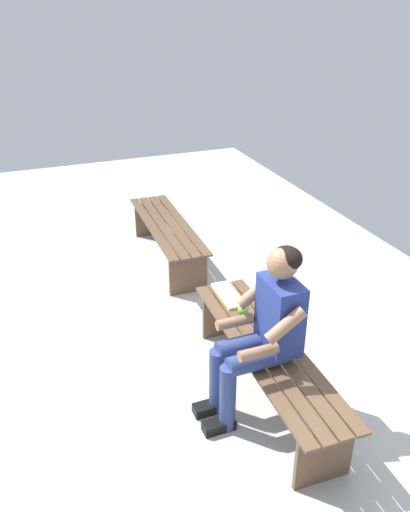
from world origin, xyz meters
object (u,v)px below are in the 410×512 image
object	(u,v)px
apple	(243,310)
bench_near	(266,357)
person_seated	(263,328)
book_open	(228,295)
bench_far	(167,233)

from	to	relation	value
apple	bench_near	bearing A→B (deg)	178.45
person_seated	bench_near	bearing A→B (deg)	-42.55
bench_near	person_seated	world-z (taller)	person_seated
apple	person_seated	bearing A→B (deg)	168.15
person_seated	apple	distance (m)	0.57
person_seated	apple	world-z (taller)	person_seated
bench_near	book_open	size ratio (longest dim) A/B	4.47
bench_far	book_open	xyz separation A→B (m)	(-1.58, -0.02, 0.11)
book_open	person_seated	bearing A→B (deg)	173.76
bench_near	book_open	distance (m)	0.71
bench_near	book_open	bearing A→B (deg)	-1.29
bench_near	bench_far	world-z (taller)	same
person_seated	apple	bearing A→B (deg)	-11.85
bench_far	person_seated	size ratio (longest dim) A/B	1.36
bench_near	person_seated	bearing A→B (deg)	137.45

